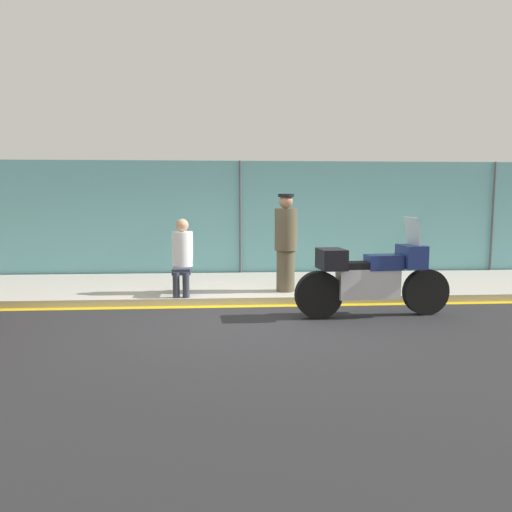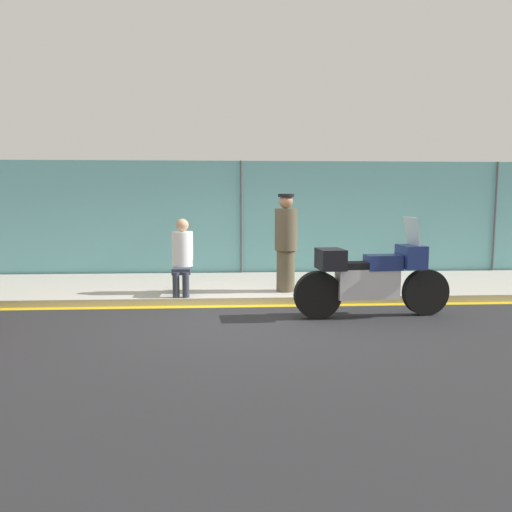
% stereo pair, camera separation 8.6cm
% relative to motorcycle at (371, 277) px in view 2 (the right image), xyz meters
% --- Properties ---
extents(ground_plane, '(120.00, 120.00, 0.00)m').
position_rel_motorcycle_xyz_m(ground_plane, '(-1.82, -0.20, -0.60)').
color(ground_plane, '#262628').
extents(sidewalk, '(42.75, 2.88, 0.12)m').
position_rel_motorcycle_xyz_m(sidewalk, '(-1.82, 2.36, -0.54)').
color(sidewalk, '#ADA89E').
rests_on(sidewalk, ground_plane).
extents(curb_paint_stripe, '(42.75, 0.18, 0.01)m').
position_rel_motorcycle_xyz_m(curb_paint_stripe, '(-1.82, 0.83, -0.60)').
color(curb_paint_stripe, gold).
rests_on(curb_paint_stripe, ground_plane).
extents(storefront_fence, '(40.62, 0.17, 2.58)m').
position_rel_motorcycle_xyz_m(storefront_fence, '(-1.82, 3.89, 0.69)').
color(storefront_fence, '#6BB2B7').
rests_on(storefront_fence, ground_plane).
extents(motorcycle, '(2.38, 0.61, 1.49)m').
position_rel_motorcycle_xyz_m(motorcycle, '(0.00, 0.00, 0.00)').
color(motorcycle, black).
rests_on(motorcycle, ground_plane).
extents(officer_standing, '(0.39, 0.39, 1.72)m').
position_rel_motorcycle_xyz_m(officer_standing, '(-1.10, 1.50, 0.40)').
color(officer_standing, brown).
rests_on(officer_standing, sidewalk).
extents(person_seated_on_curb, '(0.36, 0.66, 1.29)m').
position_rel_motorcycle_xyz_m(person_seated_on_curb, '(-2.90, 1.38, 0.24)').
color(person_seated_on_curb, '#2D3342').
rests_on(person_seated_on_curb, sidewalk).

